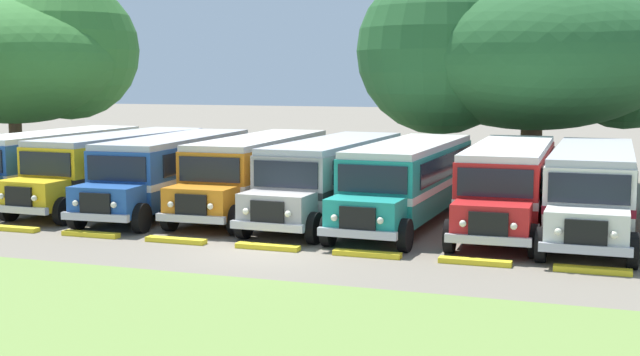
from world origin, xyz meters
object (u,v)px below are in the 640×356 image
(parked_bus_slot_6, at_px, (509,181))
(secondary_tree, at_px, (25,56))
(parked_bus_slot_3, at_px, (258,170))
(parked_bus_slot_4, at_px, (332,174))
(parked_bus_slot_7, at_px, (593,186))
(parked_bus_slot_1, at_px, (117,165))
(parked_bus_slot_2, at_px, (174,169))
(parked_bus_slot_0, at_px, (52,162))
(parked_bus_slot_5, at_px, (409,178))
(broad_shade_tree, at_px, (525,57))

(parked_bus_slot_6, xyz_separation_m, secondary_tree, (-27.46, 9.89, 4.64))
(parked_bus_slot_3, height_order, parked_bus_slot_4, same)
(parked_bus_slot_7, bearing_deg, parked_bus_slot_1, -91.73)
(parked_bus_slot_1, bearing_deg, parked_bus_slot_2, 83.07)
(parked_bus_slot_2, relative_size, parked_bus_slot_6, 1.00)
(parked_bus_slot_6, height_order, parked_bus_slot_7, same)
(parked_bus_slot_0, bearing_deg, parked_bus_slot_4, 88.70)
(parked_bus_slot_4, distance_m, parked_bus_slot_5, 2.92)
(parked_bus_slot_2, height_order, secondary_tree, secondary_tree)
(parked_bus_slot_4, height_order, secondary_tree, secondary_tree)
(parked_bus_slot_5, height_order, parked_bus_slot_7, same)
(parked_bus_slot_0, xyz_separation_m, parked_bus_slot_6, (18.81, -0.36, 0.00))
(parked_bus_slot_4, xyz_separation_m, parked_bus_slot_7, (9.07, -0.40, 0.00))
(parked_bus_slot_5, height_order, broad_shade_tree, broad_shade_tree)
(parked_bus_slot_7, xyz_separation_m, broad_shade_tree, (-3.37, 11.03, 4.42))
(parked_bus_slot_2, distance_m, broad_shade_tree, 16.86)
(broad_shade_tree, bearing_deg, parked_bus_slot_5, -104.40)
(parked_bus_slot_4, bearing_deg, parked_bus_slot_6, 92.35)
(parked_bus_slot_2, xyz_separation_m, secondary_tree, (-14.73, 10.19, 4.64))
(broad_shade_tree, xyz_separation_m, secondary_tree, (-26.82, -0.70, 0.22))
(parked_bus_slot_2, relative_size, secondary_tree, 0.85)
(parked_bus_slot_4, xyz_separation_m, parked_bus_slot_6, (6.33, 0.05, 0.00))
(parked_bus_slot_7, bearing_deg, parked_bus_slot_0, -91.95)
(parked_bus_slot_1, xyz_separation_m, parked_bus_slot_5, (12.14, -0.46, 0.00))
(parked_bus_slot_5, distance_m, parked_bus_slot_7, 6.17)
(parked_bus_slot_7, height_order, secondary_tree, secondary_tree)
(parked_bus_slot_3, distance_m, parked_bus_slot_5, 6.13)
(parked_bus_slot_3, height_order, parked_bus_slot_5, same)
(parked_bus_slot_1, xyz_separation_m, parked_bus_slot_4, (9.23, -0.22, 0.00))
(broad_shade_tree, bearing_deg, parked_bus_slot_6, -86.56)
(parked_bus_slot_5, bearing_deg, parked_bus_slot_6, 96.54)
(parked_bus_slot_2, relative_size, parked_bus_slot_4, 1.00)
(broad_shade_tree, bearing_deg, parked_bus_slot_0, -150.63)
(parked_bus_slot_2, xyz_separation_m, parked_bus_slot_3, (3.21, 0.75, 0.00))
(parked_bus_slot_1, distance_m, parked_bus_slot_3, 6.06)
(parked_bus_slot_0, xyz_separation_m, parked_bus_slot_2, (6.09, -0.66, 0.00))
(secondary_tree, bearing_deg, parked_bus_slot_4, -25.20)
(parked_bus_slot_0, xyz_separation_m, parked_bus_slot_4, (12.47, -0.41, 0.00))
(parked_bus_slot_1, distance_m, secondary_tree, 16.05)
(parked_bus_slot_4, relative_size, parked_bus_slot_6, 1.00)
(parked_bus_slot_4, relative_size, secondary_tree, 0.84)
(parked_bus_slot_6, bearing_deg, broad_shade_tree, -177.63)
(parked_bus_slot_2, height_order, parked_bus_slot_7, same)
(parked_bus_slot_3, distance_m, parked_bus_slot_6, 9.52)
(parked_bus_slot_0, height_order, parked_bus_slot_3, same)
(parked_bus_slot_5, xyz_separation_m, secondary_tree, (-24.03, 10.18, 4.64))
(parked_bus_slot_4, bearing_deg, parked_bus_slot_5, 87.18)
(parked_bus_slot_4, bearing_deg, parked_bus_slot_0, -89.97)
(parked_bus_slot_5, relative_size, parked_bus_slot_6, 1.00)
(parked_bus_slot_7, bearing_deg, parked_bus_slot_4, -92.31)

